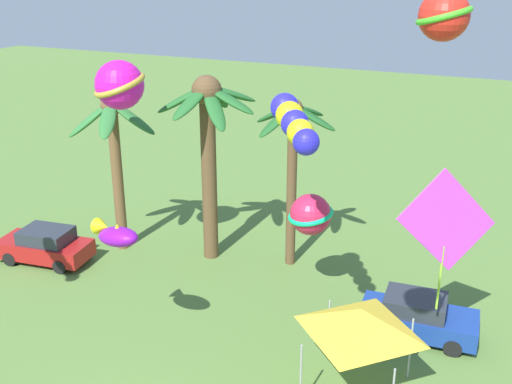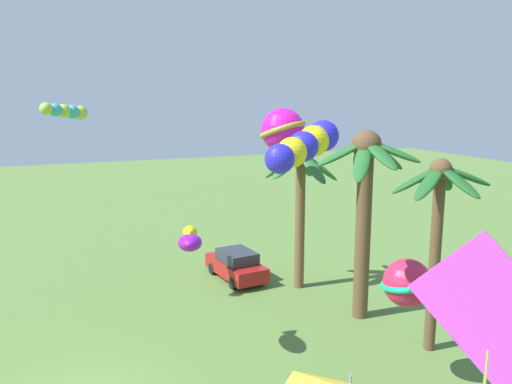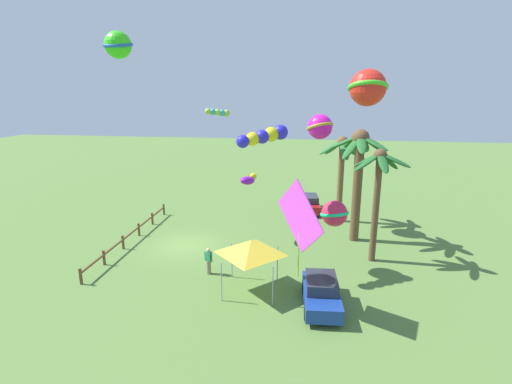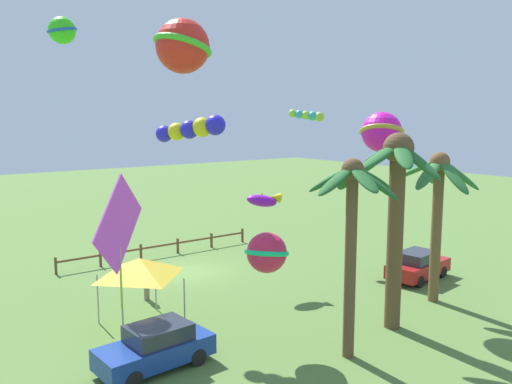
% 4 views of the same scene
% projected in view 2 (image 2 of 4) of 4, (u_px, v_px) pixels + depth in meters
% --- Properties ---
extents(palm_tree_0, '(4.11, 4.06, 7.88)m').
position_uv_depth(palm_tree_0, '(365.00, 184.00, 20.53)').
color(palm_tree_0, brown).
rests_on(palm_tree_0, ground).
extents(palm_tree_1, '(3.59, 3.87, 6.93)m').
position_uv_depth(palm_tree_1, '(301.00, 184.00, 23.97)').
color(palm_tree_1, brown).
rests_on(palm_tree_1, ground).
extents(palm_tree_2, '(3.50, 3.42, 7.08)m').
position_uv_depth(palm_tree_2, '(438.00, 210.00, 17.87)').
color(palm_tree_2, brown).
rests_on(palm_tree_2, ground).
extents(parked_car_1, '(4.08, 2.16, 1.51)m').
position_uv_depth(parked_car_1, '(236.00, 265.00, 25.87)').
color(parked_car_1, '#A51919').
rests_on(parked_car_1, ground).
extents(kite_fish_0, '(1.98, 1.22, 0.86)m').
position_uv_depth(kite_fish_0, '(190.00, 241.00, 17.26)').
color(kite_fish_0, purple).
extents(kite_diamond_1, '(2.62, 2.18, 4.68)m').
position_uv_depth(kite_diamond_1, '(491.00, 315.00, 10.31)').
color(kite_diamond_1, '#E744EC').
extents(kite_ball_3, '(2.32, 2.32, 1.50)m').
position_uv_depth(kite_ball_3, '(407.00, 283.00, 15.67)').
color(kite_ball_3, '#CC2149').
extents(kite_tube_4, '(1.57, 1.86, 0.75)m').
position_uv_depth(kite_tube_4, '(66.00, 111.00, 20.67)').
color(kite_tube_4, '#99D13B').
extents(kite_tube_6, '(2.10, 2.65, 1.14)m').
position_uv_depth(kite_tube_6, '(306.00, 145.00, 12.68)').
color(kite_tube_6, '#2823DE').
extents(kite_ball_7, '(2.77, 2.78, 1.82)m').
position_uv_depth(kite_ball_7, '(283.00, 130.00, 21.14)').
color(kite_ball_7, '#E116AF').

